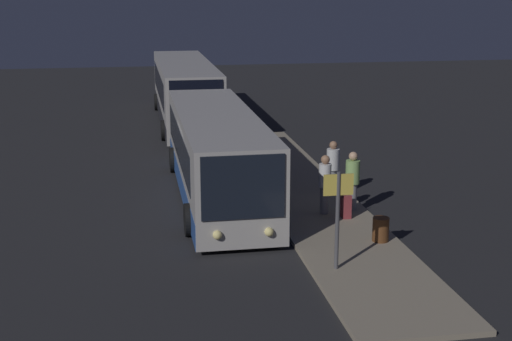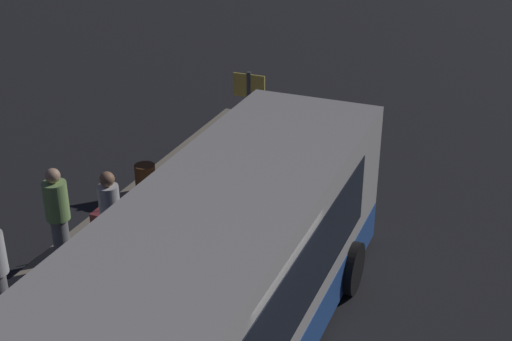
% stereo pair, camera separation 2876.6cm
% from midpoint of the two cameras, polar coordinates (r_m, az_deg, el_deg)
% --- Properties ---
extents(ground, '(80.00, 80.00, 0.00)m').
position_cam_midpoint_polar(ground, '(10.60, 9.78, -26.68)').
color(ground, '#232326').
extents(platform, '(20.00, 2.85, 0.13)m').
position_cam_midpoint_polar(platform, '(11.77, 25.04, -22.83)').
color(platform, gray).
rests_on(platform, ground).
extents(bus_lead, '(11.06, 2.73, 2.76)m').
position_cam_midpoint_polar(bus_lead, '(10.36, 9.81, -18.31)').
color(bus_lead, '#B2ADA8').
rests_on(bus_lead, ground).
extents(bus_second, '(12.60, 2.86, 3.04)m').
position_cam_midpoint_polar(bus_second, '(22.31, -1.61, 0.47)').
color(bus_second, '#B2ADA8').
rests_on(bus_second, ground).
extents(passenger_boarding, '(0.61, 0.44, 1.75)m').
position_cam_midpoint_polar(passenger_boarding, '(11.62, 29.61, -18.01)').
color(passenger_boarding, gray).
rests_on(passenger_boarding, platform).
extents(passenger_waiting, '(0.47, 0.47, 1.79)m').
position_cam_midpoint_polar(passenger_waiting, '(9.92, 33.60, -24.35)').
color(passenger_waiting, gray).
rests_on(passenger_waiting, platform).
extents(passenger_with_bags, '(0.47, 0.47, 1.79)m').
position_cam_midpoint_polar(passenger_with_bags, '(10.64, 36.53, -22.07)').
color(passenger_with_bags, gray).
rests_on(passenger_with_bags, platform).
extents(suitcase, '(0.43, 0.24, 0.95)m').
position_cam_midpoint_polar(suitcase, '(10.39, 37.33, -27.42)').
color(suitcase, maroon).
rests_on(suitcase, platform).
extents(sign_post, '(0.10, 0.72, 2.41)m').
position_cam_midpoint_polar(sign_post, '(7.46, 56.62, -38.30)').
color(sign_post, '#4C4C51').
rests_on(sign_post, platform).
extents(trash_bin, '(0.44, 0.44, 0.65)m').
position_cam_midpoint_polar(trash_bin, '(9.84, 49.38, -32.75)').
color(trash_bin, '#593319').
rests_on(trash_bin, platform).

